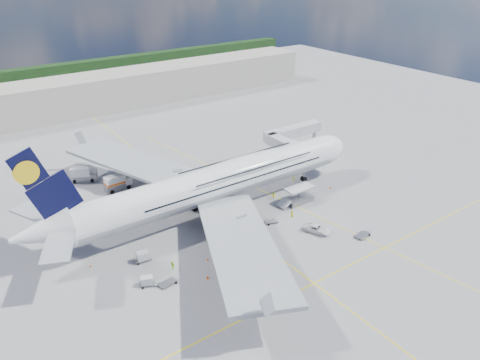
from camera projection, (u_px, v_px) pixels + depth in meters
ground at (244, 231)px, 93.45m from camera, size 300.00×300.00×0.00m
taxi_line_main at (244, 231)px, 93.45m from camera, size 0.25×220.00×0.01m
taxi_line_cross at (314, 283)px, 78.80m from camera, size 120.00×0.25×0.01m
taxi_line_diag at (268, 193)px, 108.06m from camera, size 14.16×99.06×0.01m
airliner at (218, 182)px, 97.90m from camera, size 77.26×79.15×23.71m
jet_bridge at (290, 138)px, 121.27m from camera, size 18.80×12.10×8.50m
cargo_loader at (298, 197)px, 103.77m from camera, size 8.53×3.20×3.67m
terminal at (83, 95)px, 160.40m from camera, size 180.00×16.00×12.00m
tree_line at (137, 64)px, 215.04m from camera, size 160.00×6.00×8.00m
dolly_row_a at (147, 281)px, 77.99m from camera, size 2.97×2.35×1.66m
dolly_row_b at (168, 283)px, 78.39m from camera, size 3.32×2.18×0.45m
dolly_row_c at (239, 255)px, 84.23m from camera, size 3.40×1.81×2.15m
dolly_back at (143, 256)px, 84.07m from camera, size 3.13×1.94×1.87m
dolly_nose_far at (362, 235)px, 91.60m from camera, size 3.51×2.28×0.48m
dolly_nose_near at (271, 222)px, 96.20m from camera, size 2.98×2.30×0.39m
baggage_tug at (233, 230)px, 92.46m from camera, size 2.71×1.42×1.64m
catering_truck_inner at (117, 183)px, 108.95m from camera, size 6.39×2.65×3.77m
catering_truck_outer at (84, 174)px, 113.27m from camera, size 6.83×4.81×3.76m
service_van at (317, 229)px, 92.86m from camera, size 4.42×5.99×1.51m
crew_nose at (294, 178)px, 113.39m from camera, size 0.83×0.79×1.91m
crew_loader at (274, 195)px, 105.41m from camera, size 1.07×1.04×1.73m
crew_wing at (173, 265)px, 81.85m from camera, size 0.66×1.14×1.82m
crew_van at (292, 214)px, 98.14m from camera, size 0.62×0.86×1.65m
crew_tug at (263, 277)px, 78.88m from camera, size 1.35×0.94×1.91m
cone_nose at (330, 188)px, 110.20m from camera, size 0.42×0.42×0.54m
cone_wing_left_inner at (171, 180)px, 114.04m from camera, size 0.39×0.39×0.50m
cone_wing_left_outer at (115, 178)px, 114.82m from camera, size 0.44×0.44×0.56m
cone_wing_right_inner at (208, 259)px, 84.64m from camera, size 0.39×0.39×0.49m
cone_wing_right_outer at (208, 277)px, 79.85m from camera, size 0.49×0.49×0.62m
cone_tail at (90, 266)px, 82.78m from camera, size 0.39×0.39×0.49m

